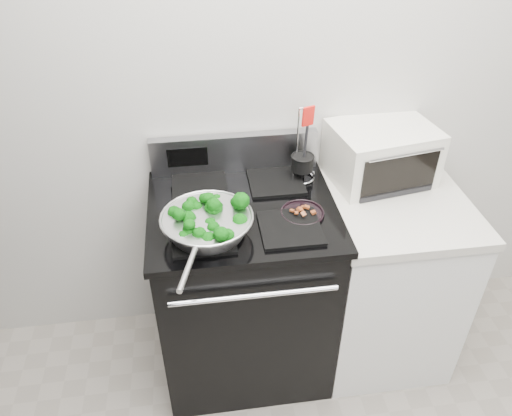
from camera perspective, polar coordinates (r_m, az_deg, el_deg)
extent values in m
cube|color=beige|center=(2.23, 5.14, 14.22)|extent=(4.00, 0.02, 2.70)
cube|color=black|center=(2.40, -1.36, -9.44)|extent=(0.76, 0.66, 0.92)
cube|color=black|center=(2.09, -1.55, -0.31)|extent=(0.79, 0.69, 0.03)
cube|color=#99999E|center=(2.29, -2.49, 6.32)|extent=(0.76, 0.05, 0.18)
cube|color=black|center=(1.94, -5.98, -3.16)|extent=(0.24, 0.24, 0.01)
cube|color=black|center=(1.97, 3.95, -2.30)|extent=(0.24, 0.24, 0.01)
cube|color=black|center=(2.21, -6.46, 2.39)|extent=(0.24, 0.24, 0.01)
cube|color=black|center=(2.24, 2.27, 3.07)|extent=(0.24, 0.24, 0.01)
cube|color=white|center=(2.56, 14.19, -7.95)|extent=(0.60, 0.66, 0.88)
cube|color=beige|center=(2.27, 15.87, 0.42)|extent=(0.62, 0.68, 0.04)
torus|color=silver|center=(1.90, -5.66, -1.01)|extent=(0.36, 0.36, 0.01)
cylinder|color=silver|center=(1.70, -7.80, -6.88)|extent=(0.08, 0.21, 0.02)
cylinder|color=black|center=(2.05, 5.30, -0.63)|extent=(0.18, 0.18, 0.01)
cylinder|color=black|center=(2.23, 5.34, 5.14)|extent=(0.10, 0.10, 0.07)
cylinder|color=black|center=(2.19, 5.45, 6.99)|extent=(0.02, 0.02, 0.21)
cube|color=red|center=(2.12, 5.69, 10.51)|extent=(0.05, 0.03, 0.09)
cube|color=white|center=(2.34, 14.08, 6.11)|extent=(0.49, 0.40, 0.26)
cube|color=black|center=(2.21, 15.50, 3.66)|extent=(0.35, 0.07, 0.18)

